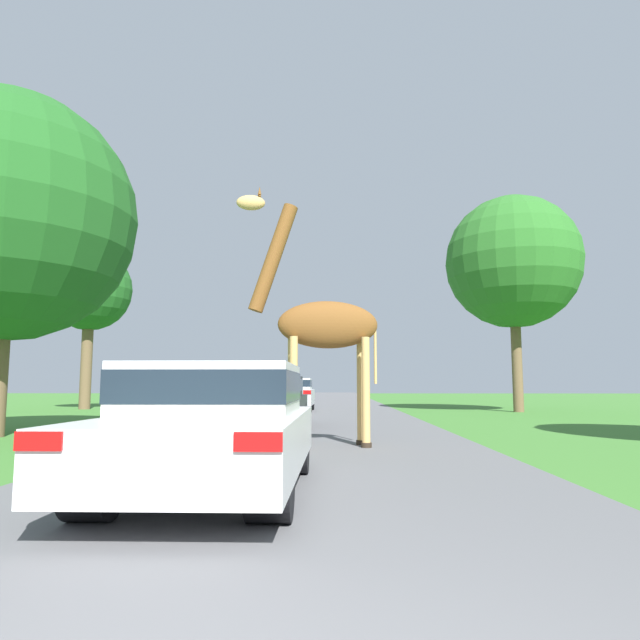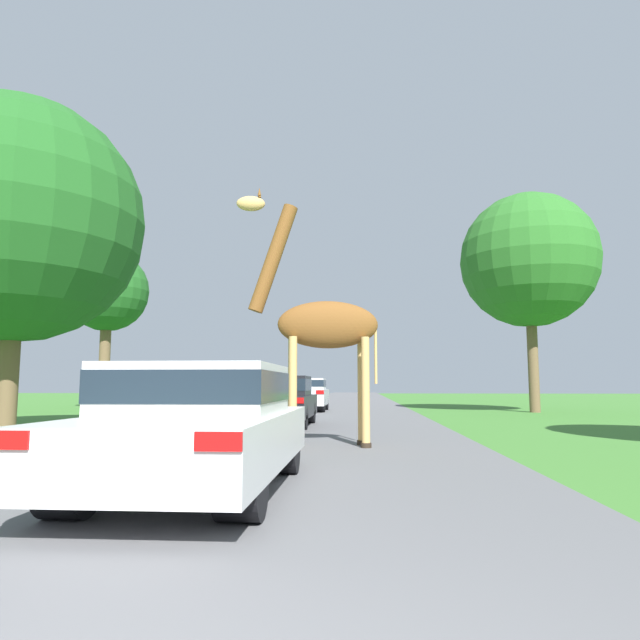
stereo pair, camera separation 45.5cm
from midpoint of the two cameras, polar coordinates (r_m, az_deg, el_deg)
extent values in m
cube|color=#5B5B5E|center=(31.58, 2.74, -8.63)|extent=(6.69, 120.00, 0.00)
cylinder|color=tan|center=(10.69, -1.51, -7.19)|extent=(0.16, 0.16, 2.07)
cylinder|color=#2D2319|center=(10.75, -1.53, -12.48)|extent=(0.20, 0.20, 0.09)
cylinder|color=tan|center=(11.19, -1.65, -7.16)|extent=(0.16, 0.16, 2.07)
cylinder|color=#2D2319|center=(11.24, -1.66, -12.21)|extent=(0.20, 0.20, 0.09)
cylinder|color=tan|center=(10.85, 5.79, -7.15)|extent=(0.16, 0.16, 2.07)
cylinder|color=#2D2319|center=(10.91, 5.85, -12.36)|extent=(0.20, 0.20, 0.09)
cylinder|color=tan|center=(11.34, 5.34, -7.13)|extent=(0.16, 0.16, 2.07)
cylinder|color=#2D2319|center=(11.39, 5.40, -12.11)|extent=(0.20, 0.20, 0.09)
ellipsoid|color=brown|center=(11.06, 1.99, -0.47)|extent=(2.02, 0.87, 0.92)
cylinder|color=brown|center=(11.20, -3.53, 6.19)|extent=(0.98, 0.43, 2.18)
ellipsoid|color=tan|center=(11.49, -5.79, 11.51)|extent=(0.59, 0.32, 0.30)
cylinder|color=tan|center=(11.15, 6.76, -3.42)|extent=(0.05, 0.05, 1.14)
cone|color=brown|center=(11.50, -4.92, 12.70)|extent=(0.07, 0.07, 0.16)
cone|color=brown|center=(11.62, -4.92, 12.48)|extent=(0.07, 0.07, 0.16)
cube|color=silver|center=(6.53, -10.09, -11.73)|extent=(1.92, 4.46, 0.57)
cube|color=silver|center=(6.50, -9.99, -6.81)|extent=(1.73, 2.01, 0.54)
cube|color=#19232D|center=(6.50, -9.99, -6.57)|extent=(1.75, 2.03, 0.33)
cube|color=red|center=(4.72, -26.46, -10.70)|extent=(0.35, 0.03, 0.14)
cube|color=red|center=(4.16, -6.97, -11.97)|extent=(0.35, 0.03, 0.14)
cylinder|color=black|center=(8.04, -13.19, -12.37)|extent=(0.38, 0.64, 0.64)
cylinder|color=black|center=(7.73, -1.95, -12.77)|extent=(0.38, 0.64, 0.64)
cylinder|color=black|center=(5.56, -21.66, -14.78)|extent=(0.38, 0.64, 0.64)
cylinder|color=black|center=(5.10, -5.25, -15.99)|extent=(0.38, 0.64, 0.64)
cube|color=black|center=(16.52, -3.07, -8.58)|extent=(1.72, 4.27, 0.60)
cube|color=black|center=(16.51, -3.06, -6.58)|extent=(1.54, 1.92, 0.55)
cube|color=#19232D|center=(16.51, -3.06, -6.49)|extent=(1.56, 1.94, 0.33)
cube|color=red|center=(14.50, -6.92, -7.99)|extent=(0.31, 0.03, 0.14)
cube|color=red|center=(14.30, -1.33, -8.05)|extent=(0.31, 0.03, 0.14)
cylinder|color=black|center=(17.90, -4.77, -9.22)|extent=(0.34, 0.63, 0.63)
cylinder|color=black|center=(17.74, -0.32, -9.26)|extent=(0.34, 0.63, 0.63)
cylinder|color=black|center=(15.37, -6.26, -9.64)|extent=(0.34, 0.63, 0.63)
cylinder|color=black|center=(15.18, -1.08, -9.72)|extent=(0.34, 0.63, 0.63)
cube|color=silver|center=(26.01, -0.85, -7.71)|extent=(1.83, 3.92, 0.68)
cube|color=silver|center=(26.00, -0.84, -6.41)|extent=(1.64, 1.76, 0.50)
cube|color=#19232D|center=(26.00, -0.84, -6.35)|extent=(1.66, 1.78, 0.30)
cube|color=red|center=(24.13, -3.04, -7.22)|extent=(0.33, 0.03, 0.16)
cube|color=red|center=(23.99, 0.54, -7.23)|extent=(0.33, 0.03, 0.16)
cylinder|color=black|center=(27.26, -2.18, -8.26)|extent=(0.37, 0.67, 0.67)
cylinder|color=black|center=(27.14, 0.92, -8.28)|extent=(0.37, 0.67, 0.67)
cylinder|color=black|center=(24.92, -2.78, -8.42)|extent=(0.37, 0.67, 0.67)
cylinder|color=black|center=(24.79, 0.62, -8.44)|extent=(0.37, 0.67, 0.67)
cylinder|color=brown|center=(26.45, 20.94, -2.37)|extent=(0.45, 0.45, 5.76)
sphere|color=#286623|center=(26.96, 20.61, 5.64)|extent=(5.93, 5.93, 5.93)
cylinder|color=brown|center=(15.10, -27.81, -2.17)|extent=(0.45, 0.45, 4.22)
sphere|color=#1E561E|center=(15.58, -27.22, 8.88)|extent=(5.88, 5.88, 5.88)
cylinder|color=brown|center=(30.28, -20.33, -3.33)|extent=(0.54, 0.54, 5.27)
sphere|color=#1E561E|center=(30.61, -20.09, 2.75)|extent=(4.07, 4.07, 4.07)
camera|label=1|loc=(0.23, -88.82, -0.13)|focal=32.00mm
camera|label=2|loc=(0.23, 91.18, 0.13)|focal=32.00mm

